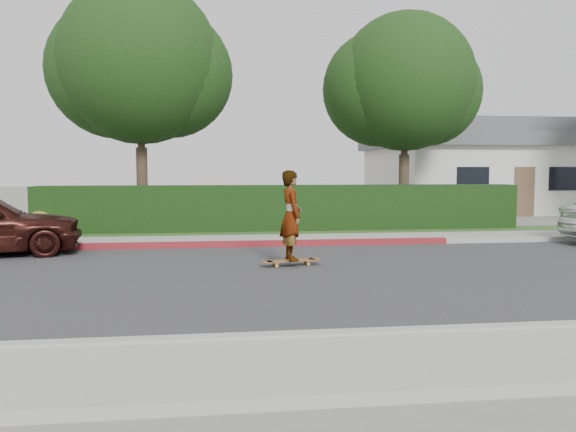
% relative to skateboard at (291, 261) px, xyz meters
% --- Properties ---
extents(ground, '(120.00, 120.00, 0.00)m').
position_rel_skateboard_xyz_m(ground, '(3.59, -1.08, -0.11)').
color(ground, slate).
rests_on(ground, ground).
extents(road, '(60.00, 8.00, 0.01)m').
position_rel_skateboard_xyz_m(road, '(3.59, -1.08, -0.11)').
color(road, '#2D2D30').
rests_on(road, ground).
extents(curb_far, '(60.00, 0.20, 0.15)m').
position_rel_skateboard_xyz_m(curb_far, '(3.59, 3.02, -0.04)').
color(curb_far, '#9E9E99').
rests_on(curb_far, ground).
extents(curb_red_section, '(12.00, 0.21, 0.15)m').
position_rel_skateboard_xyz_m(curb_red_section, '(-1.41, 3.02, -0.03)').
color(curb_red_section, maroon).
rests_on(curb_red_section, ground).
extents(sidewalk_far, '(60.00, 1.60, 0.12)m').
position_rel_skateboard_xyz_m(sidewalk_far, '(3.59, 3.92, -0.05)').
color(sidewalk_far, gray).
rests_on(sidewalk_far, ground).
extents(planting_strip, '(60.00, 1.60, 0.10)m').
position_rel_skateboard_xyz_m(planting_strip, '(3.59, 5.52, -0.06)').
color(planting_strip, '#2D4C1E').
rests_on(planting_strip, ground).
extents(hedge, '(15.00, 1.00, 1.50)m').
position_rel_skateboard_xyz_m(hedge, '(0.59, 6.12, 0.64)').
color(hedge, black).
rests_on(hedge, ground).
extents(flowering_shrub, '(1.40, 1.00, 0.90)m').
position_rel_skateboard_xyz_m(flowering_shrub, '(-6.42, 5.66, 0.22)').
color(flowering_shrub, '#2D4C19').
rests_on(flowering_shrub, ground).
extents(tree_left, '(5.99, 5.21, 8.00)m').
position_rel_skateboard_xyz_m(tree_left, '(-3.93, 7.61, 5.15)').
color(tree_left, '#33261C').
rests_on(tree_left, ground).
extents(tree_center, '(5.66, 4.84, 7.44)m').
position_rel_skateboard_xyz_m(tree_center, '(5.07, 8.11, 4.79)').
color(tree_center, '#33261C').
rests_on(tree_center, ground).
extents(house, '(10.60, 8.60, 4.30)m').
position_rel_skateboard_xyz_m(house, '(11.59, 14.92, 1.98)').
color(house, beige).
rests_on(house, ground).
extents(skateboard, '(1.31, 0.51, 0.12)m').
position_rel_skateboard_xyz_m(skateboard, '(0.00, 0.00, 0.00)').
color(skateboard, '#B87C32').
rests_on(skateboard, ground).
extents(skateboarder, '(0.54, 0.73, 1.84)m').
position_rel_skateboard_xyz_m(skateboarder, '(0.00, 0.00, 0.94)').
color(skateboarder, white).
rests_on(skateboarder, skateboard).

